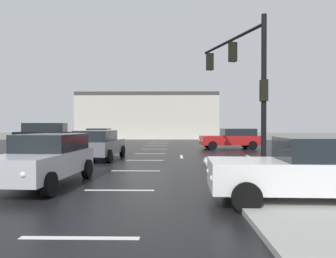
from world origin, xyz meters
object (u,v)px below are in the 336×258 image
(fire_hydrant, at_px, (334,160))
(sedan_grey, at_px, (99,144))
(sedan_red, at_px, (232,138))
(sedan_white, at_px, (312,169))
(suv_black, at_px, (45,134))
(traffic_signal_mast, at_px, (244,71))
(sedan_blue, at_px, (98,137))
(sedan_silver, at_px, (45,158))

(fire_hydrant, relative_size, sedan_grey, 0.17)
(fire_hydrant, height_order, sedan_red, sedan_red)
(sedan_white, distance_m, suv_black, 24.71)
(sedan_grey, bearing_deg, sedan_white, -139.55)
(traffic_signal_mast, height_order, sedan_white, traffic_signal_mast)
(traffic_signal_mast, xyz_separation_m, sedan_blue, (-9.54, 11.82, -3.56))
(sedan_grey, height_order, suv_black, suv_black)
(traffic_signal_mast, bearing_deg, suv_black, 29.76)
(sedan_white, bearing_deg, sedan_silver, -15.79)
(sedan_blue, bearing_deg, sedan_silver, 4.84)
(sedan_blue, xyz_separation_m, sedan_red, (10.79, -1.57, 0.00))
(traffic_signal_mast, distance_m, sedan_red, 10.92)
(suv_black, bearing_deg, fire_hydrant, -46.27)
(suv_black, bearing_deg, sedan_white, -59.38)
(traffic_signal_mast, relative_size, sedan_white, 1.39)
(sedan_grey, xyz_separation_m, suv_black, (-6.99, 10.42, 0.24))
(sedan_silver, height_order, sedan_grey, same)
(sedan_blue, bearing_deg, sedan_grey, 10.48)
(sedan_white, bearing_deg, fire_hydrant, -118.43)
(fire_hydrant, bearing_deg, traffic_signal_mast, 137.95)
(sedan_silver, distance_m, sedan_red, 17.67)
(sedan_silver, relative_size, sedan_white, 1.01)
(sedan_blue, relative_size, sedan_grey, 1.00)
(suv_black, bearing_deg, sedan_silver, -73.34)
(sedan_silver, relative_size, sedan_grey, 1.00)
(sedan_blue, height_order, sedan_grey, same)
(traffic_signal_mast, distance_m, sedan_grey, 8.37)
(fire_hydrant, height_order, sedan_white, sedan_white)
(sedan_blue, bearing_deg, sedan_red, 79.00)
(traffic_signal_mast, xyz_separation_m, suv_black, (-14.26, 12.56, -3.32))
(suv_black, distance_m, sedan_red, 15.68)
(sedan_white, relative_size, sedan_grey, 0.99)
(sedan_grey, height_order, sedan_red, same)
(traffic_signal_mast, xyz_separation_m, sedan_white, (0.05, -7.58, -3.56))
(sedan_grey, relative_size, sedan_red, 0.99)
(traffic_signal_mast, bearing_deg, fire_hydrant, -150.90)
(sedan_silver, relative_size, suv_black, 0.93)
(fire_hydrant, bearing_deg, sedan_red, 97.48)
(fire_hydrant, relative_size, sedan_white, 0.17)
(fire_hydrant, distance_m, sedan_white, 5.72)
(traffic_signal_mast, distance_m, sedan_white, 8.37)
(sedan_blue, relative_size, suv_black, 0.93)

